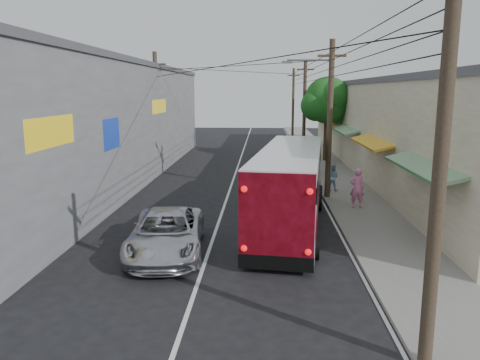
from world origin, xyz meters
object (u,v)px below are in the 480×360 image
object	(u,v)px
pedestrian_far	(332,177)
parked_car_far	(287,150)
parked_suv	(296,173)
pedestrian_near	(357,188)
coach_bus	(291,186)
parked_car_mid	(304,163)
jeepney	(167,233)

from	to	relation	value
pedestrian_far	parked_car_far	bearing A→B (deg)	-52.16
parked_suv	pedestrian_near	size ratio (longest dim) A/B	2.99
coach_bus	parked_car_mid	world-z (taller)	coach_bus
coach_bus	pedestrian_far	distance (m)	7.04
coach_bus	pedestrian_far	xyz separation A→B (m)	(2.67, 6.47, -0.81)
pedestrian_near	jeepney	bearing A→B (deg)	41.35
parked_suv	parked_car_mid	size ratio (longest dim) A/B	1.21
jeepney	parked_car_mid	distance (m)	16.78
jeepney	parked_car_mid	world-z (taller)	parked_car_mid
parked_car_mid	pedestrian_near	size ratio (longest dim) A/B	2.46
jeepney	parked_car_mid	xyz separation A→B (m)	(6.00, 15.67, 0.05)
parked_car_mid	pedestrian_near	bearing A→B (deg)	-75.65
parked_car_mid	parked_car_far	world-z (taller)	parked_car_far
parked_car_mid	pedestrian_far	bearing A→B (deg)	-74.63
jeepney	parked_suv	size ratio (longest dim) A/B	0.95
pedestrian_near	pedestrian_far	bearing A→B (deg)	-79.90
parked_car_mid	parked_car_far	bearing A→B (deg)	100.55
pedestrian_near	parked_car_far	bearing A→B (deg)	-80.08
jeepney	parked_car_far	bearing A→B (deg)	71.44
jeepney	pedestrian_near	xyz separation A→B (m)	(7.67, 6.46, 0.32)
jeepney	parked_car_mid	bearing A→B (deg)	63.39
parked_car_mid	parked_car_far	xyz separation A→B (m)	(-0.80, 7.03, 0.03)
coach_bus	parked_car_mid	distance (m)	12.01
parked_suv	parked_car_far	distance (m)	11.01
parked_suv	jeepney	bearing A→B (deg)	-115.54
parked_car_far	coach_bus	bearing A→B (deg)	-86.89
coach_bus	pedestrian_near	world-z (taller)	coach_bus
parked_suv	parked_car_mid	bearing A→B (deg)	77.08
coach_bus	pedestrian_near	distance (m)	4.25
coach_bus	pedestrian_near	bearing A→B (deg)	46.69
parked_suv	parked_car_far	world-z (taller)	parked_car_far
jeepney	pedestrian_far	distance (m)	12.48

